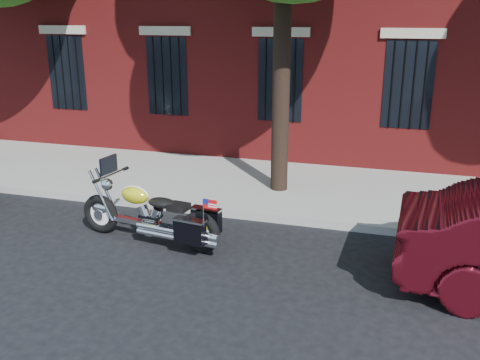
% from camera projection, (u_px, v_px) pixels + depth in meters
% --- Properties ---
extents(ground, '(120.00, 120.00, 0.00)m').
position_uv_depth(ground, '(212.00, 246.00, 9.09)').
color(ground, black).
rests_on(ground, ground).
extents(curb, '(40.00, 0.16, 0.15)m').
position_uv_depth(curb, '(236.00, 214.00, 10.33)').
color(curb, gray).
rests_on(curb, ground).
extents(sidewalk, '(40.00, 3.60, 0.15)m').
position_uv_depth(sidewalk, '(261.00, 185.00, 12.04)').
color(sidewalk, gray).
rests_on(sidewalk, ground).
extents(motorcycle, '(2.80, 1.05, 1.44)m').
position_uv_depth(motorcycle, '(155.00, 217.00, 9.02)').
color(motorcycle, black).
rests_on(motorcycle, ground).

